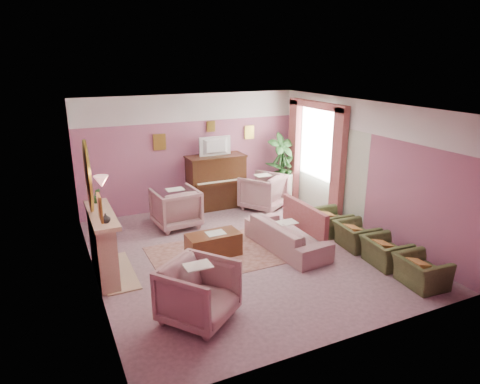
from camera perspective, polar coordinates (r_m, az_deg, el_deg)
name	(u,v)px	position (r m, az deg, el deg)	size (l,w,h in m)	color
floor	(244,252)	(8.40, 0.60, -8.02)	(5.50, 6.00, 0.01)	gray
ceiling	(245,107)	(7.62, 0.67, 11.32)	(5.50, 6.00, 0.01)	silver
wall_back	(192,152)	(10.60, -6.44, 5.33)	(5.50, 0.02, 2.80)	#855275
wall_front	(349,245)	(5.52, 14.36, -6.87)	(5.50, 0.02, 2.80)	#855275
wall_left	(89,204)	(7.20, -19.51, -1.52)	(0.02, 6.00, 2.80)	#855275
wall_right	(362,168)	(9.38, 15.97, 3.14)	(0.02, 6.00, 2.80)	#855275
picture_rail_band	(190,108)	(10.41, -6.63, 11.10)	(5.50, 0.01, 0.65)	silver
stripe_panel	(324,169)	(10.43, 11.14, 3.07)	(0.01, 3.00, 2.15)	beige
fireplace_surround	(103,246)	(7.70, -17.85, -6.90)	(0.30, 1.40, 1.10)	tan
fireplace_inset	(109,253)	(7.77, -17.01, -7.81)	(0.18, 0.72, 0.68)	black
fire_ember	(113,262)	(7.85, -16.61, -8.95)	(0.06, 0.54, 0.10)	#E15630
mantel_shelf	(101,215)	(7.50, -18.03, -2.89)	(0.40, 1.55, 0.07)	tan
hearth	(117,272)	(7.95, -16.04, -10.23)	(0.55, 1.50, 0.02)	tan
mirror_frame	(88,176)	(7.28, -19.62, 1.98)	(0.04, 0.72, 1.20)	#AD9634
mirror_glass	(90,176)	(7.29, -19.42, 2.01)	(0.01, 0.60, 1.06)	silver
sconce_shade	(101,181)	(6.23, -18.00, 1.34)	(0.20, 0.20, 0.16)	#FAA598
piano	(216,182)	(10.66, -3.21, 1.32)	(1.40, 0.60, 1.30)	#381F10
piano_keyshelf	(221,183)	(10.33, -2.48, 1.20)	(1.30, 0.12, 0.06)	#381F10
piano_keys	(221,181)	(10.31, -2.49, 1.41)	(1.20, 0.08, 0.02)	beige
piano_top	(216,156)	(10.49, -3.27, 4.78)	(1.45, 0.65, 0.04)	#381F10
television	(216,145)	(10.39, -3.19, 6.29)	(0.80, 0.12, 0.48)	black
print_back_left	(160,142)	(10.28, -10.68, 6.57)	(0.30, 0.03, 0.38)	#AD9634
print_back_right	(249,132)	(11.07, 1.24, 7.96)	(0.26, 0.03, 0.34)	#AD9634
print_back_mid	(211,126)	(10.62, -3.90, 8.71)	(0.22, 0.03, 0.26)	#AD9634
print_left_wall	(100,208)	(5.97, -18.17, -2.01)	(0.03, 0.28, 0.36)	#AD9634
window_blind	(318,141)	(10.47, 10.39, 6.68)	(0.03, 1.40, 1.80)	silver
curtain_left	(338,166)	(9.79, 12.96, 3.36)	(0.16, 0.34, 2.60)	#914849
curtain_right	(294,151)	(11.26, 7.25, 5.50)	(0.16, 0.34, 2.60)	#914849
pelmet	(317,105)	(10.30, 10.28, 11.35)	(0.16, 2.20, 0.16)	#914849
mantel_plant	(96,196)	(7.96, -18.61, -0.46)	(0.16, 0.16, 0.28)	#235321
mantel_vase	(106,218)	(6.99, -17.48, -3.36)	(0.16, 0.16, 0.16)	silver
area_rug	(218,254)	(8.32, -2.97, -8.27)	(2.50, 1.80, 0.01)	#926155
coffee_table	(213,245)	(8.19, -3.56, -7.02)	(1.00, 0.50, 0.45)	#532B16
table_paper	(216,233)	(8.12, -3.27, -5.48)	(0.35, 0.28, 0.01)	beige
sofa	(287,230)	(8.44, 6.23, -5.07)	(0.65, 1.96, 0.79)	#A67D7C
sofa_throw	(304,217)	(8.57, 8.57, -3.34)	(0.10, 1.48, 0.54)	#914849
floral_armchair_left	(176,206)	(9.57, -8.56, -1.81)	(0.93, 0.93, 0.97)	#A67D7C
floral_armchair_right	(263,190)	(10.60, 3.04, 0.29)	(0.93, 0.93, 0.97)	#A67D7C
floral_armchair_front	(199,290)	(6.24, -5.54, -12.82)	(0.93, 0.93, 0.97)	#A67D7C
olive_chair_a	(422,267)	(7.73, 23.06, -9.17)	(0.54, 0.77, 0.67)	#47522C
olive_chair_b	(386,248)	(8.23, 18.87, -7.03)	(0.54, 0.77, 0.67)	#47522C
olive_chair_c	(356,232)	(8.78, 15.21, -5.12)	(0.54, 0.77, 0.67)	#47522C
olive_chair_d	(331,218)	(9.37, 12.02, -3.42)	(0.54, 0.77, 0.67)	#47522C
side_table	(282,187)	(11.34, 5.67, 0.68)	(0.52, 0.52, 0.70)	white
side_plant_big	(283,168)	(11.20, 5.75, 3.23)	(0.30, 0.30, 0.34)	#235321
side_plant_small	(289,169)	(11.19, 6.53, 3.03)	(0.16, 0.16, 0.28)	#235321
palm_pot	(280,194)	(11.35, 5.41, -0.24)	(0.34, 0.34, 0.34)	#9B522B
palm_plant	(281,161)	(11.12, 5.54, 4.13)	(0.76, 0.76, 1.44)	#235321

